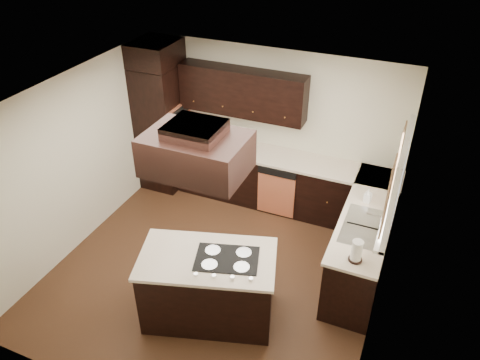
% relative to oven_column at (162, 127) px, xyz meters
% --- Properties ---
extents(floor, '(4.20, 4.20, 0.02)m').
position_rel_oven_column_xyz_m(floor, '(1.78, -1.71, -1.07)').
color(floor, brown).
rests_on(floor, ground).
extents(ceiling, '(4.20, 4.20, 0.02)m').
position_rel_oven_column_xyz_m(ceiling, '(1.78, -1.71, 1.45)').
color(ceiling, silver).
rests_on(ceiling, ground).
extents(wall_back, '(4.20, 0.02, 2.50)m').
position_rel_oven_column_xyz_m(wall_back, '(1.78, 0.40, 0.19)').
color(wall_back, silver).
rests_on(wall_back, ground).
extents(wall_front, '(4.20, 0.02, 2.50)m').
position_rel_oven_column_xyz_m(wall_front, '(1.78, -3.81, 0.19)').
color(wall_front, silver).
rests_on(wall_front, ground).
extents(wall_left, '(0.02, 4.20, 2.50)m').
position_rel_oven_column_xyz_m(wall_left, '(-0.33, -1.71, 0.19)').
color(wall_left, silver).
rests_on(wall_left, ground).
extents(wall_right, '(0.02, 4.20, 2.50)m').
position_rel_oven_column_xyz_m(wall_right, '(3.88, -1.71, 0.19)').
color(wall_right, silver).
rests_on(wall_right, ground).
extents(oven_column, '(0.65, 0.75, 2.12)m').
position_rel_oven_column_xyz_m(oven_column, '(0.00, 0.00, 0.00)').
color(oven_column, black).
rests_on(oven_column, floor).
extents(wall_oven_face, '(0.05, 0.62, 0.78)m').
position_rel_oven_column_xyz_m(wall_oven_face, '(0.35, 0.00, 0.06)').
color(wall_oven_face, '#D46E49').
rests_on(wall_oven_face, oven_column).
extents(base_cabinets_back, '(2.93, 0.60, 0.88)m').
position_rel_oven_column_xyz_m(base_cabinets_back, '(1.81, 0.09, -0.62)').
color(base_cabinets_back, black).
rests_on(base_cabinets_back, floor).
extents(base_cabinets_right, '(0.60, 2.40, 0.88)m').
position_rel_oven_column_xyz_m(base_cabinets_right, '(3.58, -0.80, -0.62)').
color(base_cabinets_right, black).
rests_on(base_cabinets_right, floor).
extents(countertop_back, '(2.93, 0.63, 0.04)m').
position_rel_oven_column_xyz_m(countertop_back, '(1.81, 0.08, -0.16)').
color(countertop_back, beige).
rests_on(countertop_back, base_cabinets_back).
extents(countertop_right, '(0.63, 2.40, 0.04)m').
position_rel_oven_column_xyz_m(countertop_right, '(3.56, -0.80, -0.16)').
color(countertop_right, beige).
rests_on(countertop_right, base_cabinets_right).
extents(upper_cabinets, '(2.00, 0.34, 0.72)m').
position_rel_oven_column_xyz_m(upper_cabinets, '(1.34, 0.23, 0.75)').
color(upper_cabinets, black).
rests_on(upper_cabinets, wall_back).
extents(dishwasher_front, '(0.60, 0.05, 0.72)m').
position_rel_oven_column_xyz_m(dishwasher_front, '(2.10, -0.20, -0.66)').
color(dishwasher_front, '#D46E49').
rests_on(dishwasher_front, floor).
extents(window_frame, '(0.06, 1.32, 1.12)m').
position_rel_oven_column_xyz_m(window_frame, '(3.85, -1.16, 0.59)').
color(window_frame, white).
rests_on(window_frame, wall_right).
extents(window_pane, '(0.00, 1.20, 1.00)m').
position_rel_oven_column_xyz_m(window_pane, '(3.87, -1.16, 0.59)').
color(window_pane, white).
rests_on(window_pane, wall_right).
extents(curtain_left, '(0.02, 0.34, 0.90)m').
position_rel_oven_column_xyz_m(curtain_left, '(3.79, -1.57, 0.64)').
color(curtain_left, beige).
rests_on(curtain_left, wall_right).
extents(curtain_right, '(0.02, 0.34, 0.90)m').
position_rel_oven_column_xyz_m(curtain_right, '(3.79, -0.74, 0.64)').
color(curtain_right, beige).
rests_on(curtain_right, wall_right).
extents(sink_rim, '(0.52, 0.84, 0.01)m').
position_rel_oven_column_xyz_m(sink_rim, '(3.58, -1.16, -0.14)').
color(sink_rim, silver).
rests_on(sink_rim, countertop_right).
extents(island, '(1.68, 1.22, 0.88)m').
position_rel_oven_column_xyz_m(island, '(2.03, -2.42, -0.62)').
color(island, black).
rests_on(island, floor).
extents(island_top, '(1.75, 1.29, 0.04)m').
position_rel_oven_column_xyz_m(island_top, '(2.03, -2.42, -0.16)').
color(island_top, beige).
rests_on(island_top, island).
extents(cooktop, '(0.82, 0.66, 0.01)m').
position_rel_oven_column_xyz_m(cooktop, '(2.24, -2.35, -0.13)').
color(cooktop, black).
rests_on(cooktop, island_top).
extents(range_hood, '(1.05, 0.72, 0.42)m').
position_rel_oven_column_xyz_m(range_hood, '(1.88, -2.25, 1.10)').
color(range_hood, black).
rests_on(range_hood, ceiling).
extents(hood_duct, '(0.55, 0.50, 0.13)m').
position_rel_oven_column_xyz_m(hood_duct, '(1.88, -2.25, 1.38)').
color(hood_duct, black).
rests_on(hood_duct, ceiling).
extents(blender_base, '(0.15, 0.15, 0.10)m').
position_rel_oven_column_xyz_m(blender_base, '(0.84, 0.04, -0.09)').
color(blender_base, silver).
rests_on(blender_base, countertop_back).
extents(blender_pitcher, '(0.13, 0.13, 0.26)m').
position_rel_oven_column_xyz_m(blender_pitcher, '(0.84, 0.04, 0.09)').
color(blender_pitcher, silver).
rests_on(blender_pitcher, blender_base).
extents(spice_rack, '(0.33, 0.15, 0.27)m').
position_rel_oven_column_xyz_m(spice_rack, '(1.32, 0.07, -0.01)').
color(spice_rack, black).
rests_on(spice_rack, countertop_back).
extents(mixing_bowl, '(0.27, 0.27, 0.05)m').
position_rel_oven_column_xyz_m(mixing_bowl, '(0.76, -0.01, -0.11)').
color(mixing_bowl, white).
rests_on(mixing_bowl, countertop_back).
extents(soap_bottle, '(0.10, 0.10, 0.19)m').
position_rel_oven_column_xyz_m(soap_bottle, '(3.50, -0.60, -0.04)').
color(soap_bottle, white).
rests_on(soap_bottle, countertop_right).
extents(paper_towel, '(0.16, 0.16, 0.27)m').
position_rel_oven_column_xyz_m(paper_towel, '(3.58, -1.80, -0.00)').
color(paper_towel, white).
rests_on(paper_towel, countertop_right).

